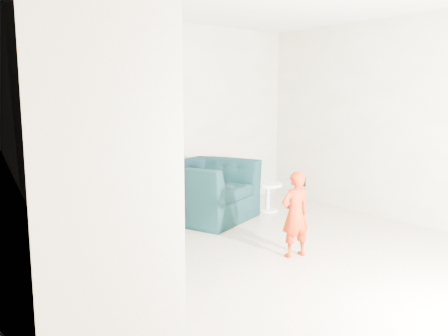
# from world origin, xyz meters

# --- Properties ---
(floor) EXTENTS (5.50, 5.50, 0.00)m
(floor) POSITION_xyz_m (0.00, 0.00, 0.00)
(floor) COLOR tan
(floor) RESTS_ON ground
(back_wall) EXTENTS (5.00, 0.00, 5.00)m
(back_wall) POSITION_xyz_m (0.00, 2.75, 1.35)
(back_wall) COLOR #A59D87
(back_wall) RESTS_ON floor
(left_wall) EXTENTS (0.00, 5.50, 5.50)m
(left_wall) POSITION_xyz_m (-2.50, 0.00, 1.35)
(left_wall) COLOR #A59D87
(left_wall) RESTS_ON floor
(right_wall) EXTENTS (0.00, 5.50, 5.50)m
(right_wall) POSITION_xyz_m (2.50, 0.00, 1.35)
(right_wall) COLOR #A59D87
(right_wall) RESTS_ON floor
(armchair) EXTENTS (1.52, 1.43, 0.79)m
(armchair) POSITION_xyz_m (0.51, 2.04, 0.40)
(armchair) COLOR black
(armchair) RESTS_ON floor
(toddler) EXTENTS (0.37, 0.27, 0.91)m
(toddler) POSITION_xyz_m (0.36, 0.25, 0.46)
(toddler) COLOR #960E04
(toddler) RESTS_ON floor
(side_table) EXTENTS (0.42, 0.42, 0.42)m
(side_table) POSITION_xyz_m (1.47, 1.86, 0.28)
(side_table) COLOR silver
(side_table) RESTS_ON floor
(staircase) EXTENTS (1.02, 3.03, 3.62)m
(staircase) POSITION_xyz_m (-2.00, 0.55, 0.95)
(staircase) COLOR #ADA089
(staircase) RESTS_ON floor
(cushion) EXTENTS (0.38, 0.18, 0.37)m
(cushion) POSITION_xyz_m (0.43, 2.32, 0.63)
(cushion) COLOR black
(cushion) RESTS_ON armchair
(throw) EXTENTS (0.05, 0.53, 0.59)m
(throw) POSITION_xyz_m (-0.00, 2.05, 0.50)
(throw) COLOR black
(throw) RESTS_ON armchair
(phone) EXTENTS (0.02, 0.05, 0.10)m
(phone) POSITION_xyz_m (0.46, 0.24, 0.80)
(phone) COLOR black
(phone) RESTS_ON toddler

